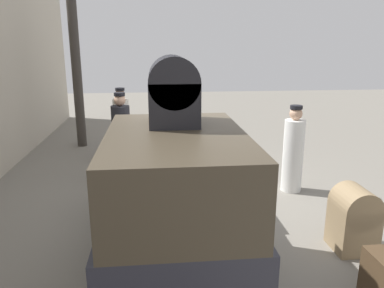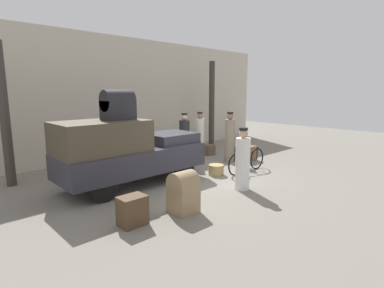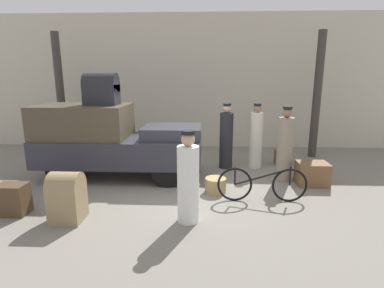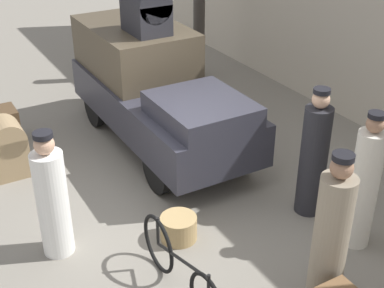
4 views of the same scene
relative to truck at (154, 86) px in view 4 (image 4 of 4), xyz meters
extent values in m
plane|color=gray|center=(1.79, -0.63, -0.95)|extent=(30.00, 30.00, 0.00)
cylinder|color=black|center=(1.44, 0.69, -0.60)|extent=(0.69, 0.12, 0.69)
cylinder|color=black|center=(1.44, -0.69, -0.60)|extent=(0.69, 0.12, 0.69)
cylinder|color=black|center=(-1.00, 0.69, -0.60)|extent=(0.69, 0.12, 0.69)
cylinder|color=black|center=(-1.00, -0.69, -0.60)|extent=(0.69, 0.12, 0.69)
cube|color=#2D2D38|center=(0.22, 0.00, -0.27)|extent=(3.93, 1.53, 0.64)
cube|color=#473D2D|center=(-0.67, 0.00, 0.45)|extent=(2.16, 1.41, 0.78)
cube|color=#2D2D38|center=(1.50, 0.00, 0.20)|extent=(1.38, 1.19, 0.29)
torus|color=black|center=(2.88, -1.39, -0.60)|extent=(0.70, 0.04, 0.70)
cylinder|color=black|center=(3.43, -1.39, -0.43)|extent=(1.09, 0.04, 0.38)
cylinder|color=black|center=(2.88, -1.39, -0.42)|extent=(0.04, 0.04, 0.36)
cylinder|color=tan|center=(2.52, -0.93, -0.79)|extent=(0.46, 0.46, 0.31)
cylinder|color=silver|center=(3.66, 0.92, -0.19)|extent=(0.33, 0.33, 1.52)
sphere|color=#936B51|center=(3.66, 0.92, 0.67)|extent=(0.21, 0.21, 0.21)
cylinder|color=black|center=(3.66, 0.92, 0.78)|extent=(0.20, 0.20, 0.06)
cylinder|color=#232328|center=(2.85, 0.86, -0.20)|extent=(0.36, 0.36, 1.51)
sphere|color=tan|center=(2.85, 0.86, 0.67)|extent=(0.22, 0.22, 0.22)
cylinder|color=black|center=(2.85, 0.86, 0.78)|extent=(0.21, 0.21, 0.06)
cylinder|color=gray|center=(4.18, -0.07, -0.19)|extent=(0.36, 0.36, 1.52)
sphere|color=#936B51|center=(4.18, -0.07, 0.68)|extent=(0.23, 0.23, 0.23)
cylinder|color=black|center=(4.18, -0.07, 0.80)|extent=(0.21, 0.21, 0.06)
cylinder|color=white|center=(2.00, -2.29, -0.28)|extent=(0.37, 0.37, 1.34)
sphere|color=tan|center=(2.00, -2.29, 0.50)|extent=(0.23, 0.23, 0.23)
cylinder|color=black|center=(2.00, -2.29, 0.62)|extent=(0.22, 0.22, 0.06)
cube|color=#937A56|center=(-0.08, -2.35, -0.64)|extent=(0.52, 0.51, 0.62)
cylinder|color=#937A56|center=(-0.08, -2.35, -0.33)|extent=(0.52, 0.51, 0.51)
cube|color=#4C3823|center=(-1.19, -2.15, -0.67)|extent=(0.51, 0.37, 0.57)
cube|color=#232328|center=(-0.17, 0.00, 1.08)|extent=(0.76, 0.54, 0.48)
cylinder|color=#232328|center=(-0.17, 0.00, 1.31)|extent=(0.76, 0.54, 0.54)
camera|label=1|loc=(-4.32, 0.21, 1.71)|focal=35.00mm
camera|label=2|loc=(-4.03, -6.78, 1.55)|focal=28.00mm
camera|label=3|loc=(2.28, -7.06, 1.52)|focal=28.00mm
camera|label=4|loc=(7.20, -3.43, 3.26)|focal=50.00mm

